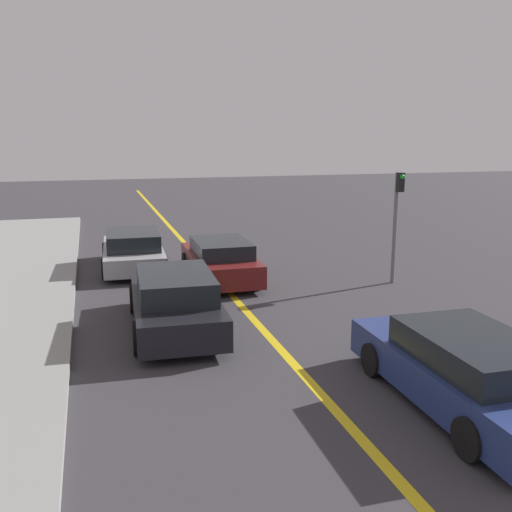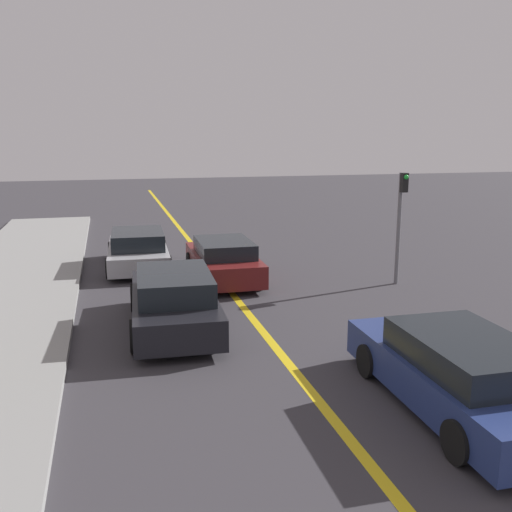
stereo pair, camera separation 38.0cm
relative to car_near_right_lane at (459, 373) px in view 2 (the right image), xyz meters
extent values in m
cube|color=gold|center=(-2.09, 8.74, -0.62)|extent=(0.20, 60.00, 0.01)
cube|color=navy|center=(0.00, 0.06, -0.13)|extent=(1.93, 4.71, 0.64)
cube|color=black|center=(0.00, -0.18, 0.43)|extent=(1.67, 2.60, 0.47)
cylinder|color=black|center=(-0.86, 1.52, -0.32)|extent=(0.23, 0.62, 0.62)
cylinder|color=black|center=(0.90, 1.50, -0.32)|extent=(0.23, 0.62, 0.62)
cylinder|color=black|center=(-0.90, -1.38, -0.32)|extent=(0.23, 0.62, 0.62)
cube|color=black|center=(-4.00, 5.17, -0.10)|extent=(2.06, 4.67, 0.65)
cube|color=black|center=(-4.00, 4.94, 0.49)|extent=(1.74, 2.60, 0.53)
cylinder|color=black|center=(-4.81, 6.64, -0.27)|extent=(0.25, 0.72, 0.71)
cylinder|color=black|center=(-3.06, 6.55, -0.27)|extent=(0.25, 0.72, 0.71)
cylinder|color=black|center=(-4.95, 3.80, -0.27)|extent=(0.25, 0.72, 0.71)
cylinder|color=black|center=(-3.20, 3.71, -0.27)|extent=(0.25, 0.72, 0.71)
cube|color=maroon|center=(-2.02, 9.25, -0.12)|extent=(1.85, 4.22, 0.65)
cube|color=black|center=(-2.02, 9.04, 0.42)|extent=(1.61, 2.33, 0.44)
cylinder|color=black|center=(-2.84, 10.57, -0.31)|extent=(0.23, 0.64, 0.63)
cylinder|color=black|center=(-1.15, 10.54, -0.31)|extent=(0.23, 0.64, 0.63)
cylinder|color=black|center=(-2.89, 7.97, -0.31)|extent=(0.23, 0.64, 0.63)
cylinder|color=black|center=(-1.20, 7.94, -0.31)|extent=(0.23, 0.64, 0.63)
cube|color=#9E9EA3|center=(-4.46, 11.59, -0.16)|extent=(2.05, 4.48, 0.57)
cube|color=black|center=(-4.46, 11.37, 0.39)|extent=(1.75, 2.49, 0.53)
cylinder|color=black|center=(-5.30, 12.99, -0.30)|extent=(0.24, 0.66, 0.65)
cylinder|color=black|center=(-3.51, 12.92, -0.30)|extent=(0.24, 0.66, 0.65)
cylinder|color=black|center=(-5.40, 10.26, -0.30)|extent=(0.24, 0.66, 0.65)
cylinder|color=black|center=(-3.61, 10.19, -0.30)|extent=(0.24, 0.66, 0.65)
cylinder|color=slate|center=(2.90, 7.47, 1.03)|extent=(0.12, 0.12, 3.31)
cube|color=black|center=(2.90, 7.29, 2.41)|extent=(0.18, 0.18, 0.55)
sphere|color=green|center=(2.90, 7.20, 2.57)|extent=(0.14, 0.14, 0.14)
camera|label=1|loc=(-5.72, -7.38, 3.78)|focal=40.00mm
camera|label=2|loc=(-5.35, -7.48, 3.78)|focal=40.00mm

